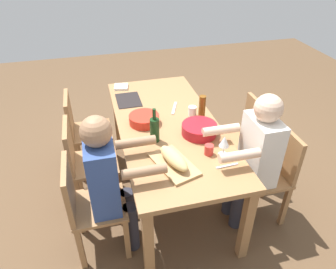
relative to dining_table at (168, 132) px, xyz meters
The scene contains 22 objects.
ground_plane 0.66m from the dining_table, ahead, with size 8.00×8.00×0.00m, color brown.
dining_table is the anchor object (origin of this frame).
chair_near_center 0.77m from the dining_table, 90.00° to the right, with size 0.40×0.40×0.85m.
chair_near_left 0.93m from the dining_table, 124.87° to the right, with size 0.40×0.40×0.85m.
chair_near_right 0.93m from the dining_table, 55.13° to the right, with size 0.40×0.40×0.85m.
diner_near_right 0.77m from the dining_table, 47.30° to the right, with size 0.41×0.53×1.20m.
chair_far_center 0.77m from the dining_table, 90.00° to the left, with size 0.40×0.40×0.85m.
chair_far_right 0.93m from the dining_table, 55.13° to the left, with size 0.40×0.40×0.85m.
diner_far_right 0.77m from the dining_table, 47.30° to the left, with size 0.41×0.53×1.20m.
serving_bowl_greens 0.33m from the dining_table, 44.67° to the left, with size 0.29×0.29×0.09m.
serving_bowl_pasta 0.24m from the dining_table, 108.44° to the right, with size 0.26×0.26×0.08m.
cutting_board 0.57m from the dining_table, 10.17° to the right, with size 0.40×0.22×0.02m, color tan.
bread_loaf 0.58m from the dining_table, 10.17° to the right, with size 0.32×0.11×0.09m, color tan.
wine_bottle 0.33m from the dining_table, 37.16° to the right, with size 0.08×0.08×0.29m.
beer_bottle 0.37m from the dining_table, 93.74° to the left, with size 0.06×0.06×0.22m, color brown.
wine_glass 0.63m from the dining_table, 29.03° to the left, with size 0.08×0.08×0.17m.
placemat_near_left 0.59m from the dining_table, 152.82° to the right, with size 0.32×0.23×0.01m, color black.
cup_far_center 0.29m from the dining_table, 109.02° to the left, with size 0.07×0.07×0.09m, color white.
cup_far_right 0.54m from the dining_table, 21.21° to the left, with size 0.07×0.07×0.08m, color red.
fork_far_right 0.72m from the dining_table, 22.05° to the left, with size 0.02×0.17×0.01m, color silver.
carving_knife 0.30m from the dining_table, 153.60° to the left, with size 0.23×0.02×0.01m, color silver.
napkin_stack 0.88m from the dining_table, 159.90° to the right, with size 0.14×0.14×0.02m, color white.
Camera 1 is at (2.26, -0.58, 2.20)m, focal length 33.87 mm.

